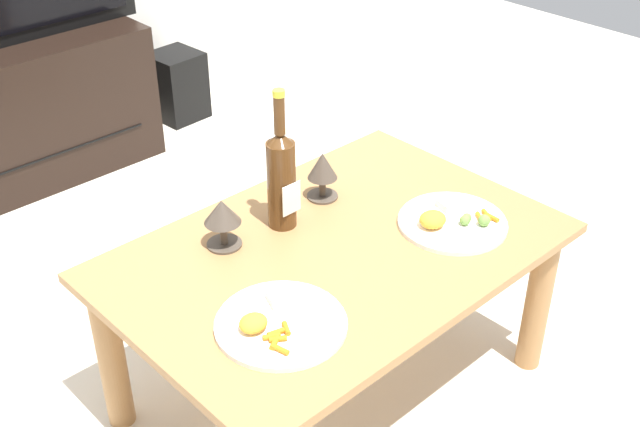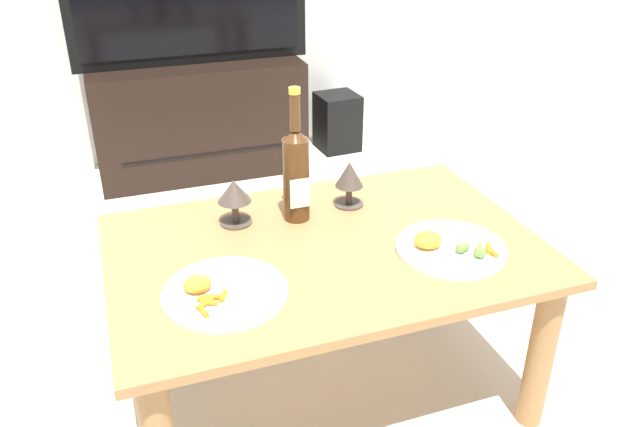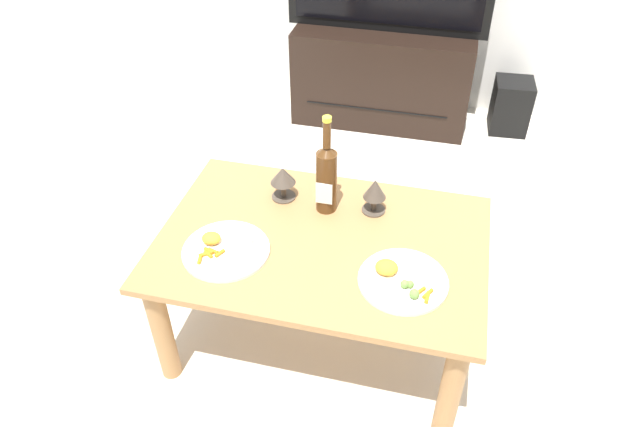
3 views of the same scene
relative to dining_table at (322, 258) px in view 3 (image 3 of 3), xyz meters
The scene contains 9 objects.
ground_plane 0.40m from the dining_table, ahead, with size 6.40×6.40×0.00m, color beige.
dining_table is the anchor object (origin of this frame).
tv_stand 1.71m from the dining_table, 91.56° to the left, with size 1.00×0.41×0.55m.
floor_speaker 1.89m from the dining_table, 68.07° to the left, with size 0.21×0.21×0.31m, color black.
wine_bottle 0.29m from the dining_table, 98.19° to the left, with size 0.07×0.08×0.37m.
goblet_left 0.32m from the dining_table, 134.33° to the left, with size 0.09×0.09×0.13m.
goblet_right 0.30m from the dining_table, 53.88° to the left, with size 0.08×0.08×0.14m.
dinner_plate_left 0.34m from the dining_table, 156.00° to the right, with size 0.29×0.29×0.05m.
dinner_plate_right 0.33m from the dining_table, 24.53° to the right, with size 0.28×0.28×0.05m.
Camera 3 is at (0.34, -1.42, 1.79)m, focal length 32.67 mm.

